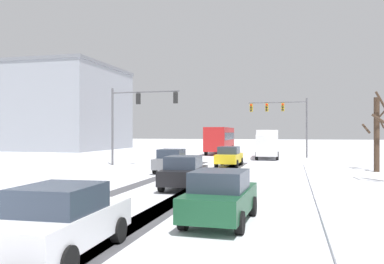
{
  "coord_description": "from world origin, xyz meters",
  "views": [
    {
      "loc": [
        6.66,
        -6.03,
        2.8
      ],
      "look_at": [
        0.0,
        20.38,
        2.8
      ],
      "focal_mm": 37.46,
      "sensor_mm": 36.0,
      "label": 1
    }
  ],
  "objects_px": {
    "box_truck_delivery": "(267,143)",
    "car_yellow_cab_lead": "(229,156)",
    "car_grey_second": "(172,161)",
    "bus_oncoming": "(220,138)",
    "car_white_sixth": "(62,220)",
    "traffic_signal_near_left": "(135,110)",
    "car_dark_green_fourth": "(221,196)",
    "office_building_far_left_block": "(47,108)",
    "car_black_third": "(184,172)",
    "traffic_signal_far_right": "(283,114)",
    "bare_tree_sidewalk_far": "(377,131)"
  },
  "relations": [
    {
      "from": "box_truck_delivery",
      "to": "car_yellow_cab_lead",
      "type": "bearing_deg",
      "value": -102.94
    },
    {
      "from": "car_grey_second",
      "to": "bus_oncoming",
      "type": "relative_size",
      "value": 0.37
    },
    {
      "from": "car_white_sixth",
      "to": "box_truck_delivery",
      "type": "distance_m",
      "value": 34.96
    },
    {
      "from": "car_yellow_cab_lead",
      "to": "bus_oncoming",
      "type": "xyz_separation_m",
      "value": [
        -4.08,
        18.7,
        1.18
      ]
    },
    {
      "from": "car_yellow_cab_lead",
      "to": "traffic_signal_near_left",
      "type": "bearing_deg",
      "value": -170.53
    },
    {
      "from": "car_grey_second",
      "to": "car_dark_green_fourth",
      "type": "height_order",
      "value": "same"
    },
    {
      "from": "box_truck_delivery",
      "to": "office_building_far_left_block",
      "type": "distance_m",
      "value": 39.62
    },
    {
      "from": "car_yellow_cab_lead",
      "to": "car_black_third",
      "type": "height_order",
      "value": "same"
    },
    {
      "from": "traffic_signal_far_right",
      "to": "bare_tree_sidewalk_far",
      "type": "xyz_separation_m",
      "value": [
        6.84,
        -14.89,
        -1.94
      ]
    },
    {
      "from": "bus_oncoming",
      "to": "office_building_far_left_block",
      "type": "bearing_deg",
      "value": 167.43
    },
    {
      "from": "car_yellow_cab_lead",
      "to": "car_dark_green_fourth",
      "type": "height_order",
      "value": "same"
    },
    {
      "from": "car_yellow_cab_lead",
      "to": "office_building_far_left_block",
      "type": "height_order",
      "value": "office_building_far_left_block"
    },
    {
      "from": "car_yellow_cab_lead",
      "to": "office_building_far_left_block",
      "type": "relative_size",
      "value": 0.18
    },
    {
      "from": "traffic_signal_near_left",
      "to": "car_white_sixth",
      "type": "relative_size",
      "value": 1.56
    },
    {
      "from": "bus_oncoming",
      "to": "office_building_far_left_block",
      "type": "xyz_separation_m",
      "value": [
        -29.89,
        6.66,
        4.69
      ]
    },
    {
      "from": "car_white_sixth",
      "to": "office_building_far_left_block",
      "type": "distance_m",
      "value": 60.48
    },
    {
      "from": "car_yellow_cab_lead",
      "to": "car_white_sixth",
      "type": "distance_m",
      "value": 24.32
    },
    {
      "from": "traffic_signal_near_left",
      "to": "car_black_third",
      "type": "xyz_separation_m",
      "value": [
        7.5,
        -12.02,
        -3.83
      ]
    },
    {
      "from": "car_grey_second",
      "to": "box_truck_delivery",
      "type": "height_order",
      "value": "box_truck_delivery"
    },
    {
      "from": "box_truck_delivery",
      "to": "bare_tree_sidewalk_far",
      "type": "distance_m",
      "value": 15.06
    },
    {
      "from": "car_white_sixth",
      "to": "box_truck_delivery",
      "type": "height_order",
      "value": "box_truck_delivery"
    },
    {
      "from": "car_yellow_cab_lead",
      "to": "box_truck_delivery",
      "type": "height_order",
      "value": "box_truck_delivery"
    },
    {
      "from": "car_grey_second",
      "to": "car_black_third",
      "type": "xyz_separation_m",
      "value": [
        2.91,
        -7.44,
        0.0
      ]
    },
    {
      "from": "car_black_third",
      "to": "box_truck_delivery",
      "type": "xyz_separation_m",
      "value": [
        2.6,
        23.84,
        0.82
      ]
    },
    {
      "from": "car_white_sixth",
      "to": "bus_oncoming",
      "type": "xyz_separation_m",
      "value": [
        -4.09,
        43.02,
        1.18
      ]
    },
    {
      "from": "bus_oncoming",
      "to": "bare_tree_sidewalk_far",
      "type": "bearing_deg",
      "value": -54.22
    },
    {
      "from": "car_grey_second",
      "to": "bus_oncoming",
      "type": "bearing_deg",
      "value": 92.33
    },
    {
      "from": "car_yellow_cab_lead",
      "to": "car_dark_green_fourth",
      "type": "xyz_separation_m",
      "value": [
        2.87,
        -20.15,
        0.0
      ]
    },
    {
      "from": "office_building_far_left_block",
      "to": "traffic_signal_near_left",
      "type": "bearing_deg",
      "value": -45.38
    },
    {
      "from": "car_grey_second",
      "to": "bus_oncoming",
      "type": "xyz_separation_m",
      "value": [
        -1.0,
        24.56,
        1.18
      ]
    },
    {
      "from": "box_truck_delivery",
      "to": "bus_oncoming",
      "type": "bearing_deg",
      "value": 128.56
    },
    {
      "from": "box_truck_delivery",
      "to": "bare_tree_sidewalk_far",
      "type": "height_order",
      "value": "bare_tree_sidewalk_far"
    },
    {
      "from": "car_dark_green_fourth",
      "to": "car_black_third",
      "type": "bearing_deg",
      "value": 113.96
    },
    {
      "from": "bus_oncoming",
      "to": "box_truck_delivery",
      "type": "bearing_deg",
      "value": -51.44
    },
    {
      "from": "traffic_signal_near_left",
      "to": "car_yellow_cab_lead",
      "type": "height_order",
      "value": "traffic_signal_near_left"
    },
    {
      "from": "traffic_signal_far_right",
      "to": "car_yellow_cab_lead",
      "type": "height_order",
      "value": "traffic_signal_far_right"
    },
    {
      "from": "traffic_signal_far_right",
      "to": "bus_oncoming",
      "type": "height_order",
      "value": "traffic_signal_far_right"
    },
    {
      "from": "car_dark_green_fourth",
      "to": "box_truck_delivery",
      "type": "bearing_deg",
      "value": 90.83
    },
    {
      "from": "traffic_signal_near_left",
      "to": "car_yellow_cab_lead",
      "type": "distance_m",
      "value": 8.68
    },
    {
      "from": "car_white_sixth",
      "to": "bare_tree_sidewalk_far",
      "type": "bearing_deg",
      "value": 64.3
    },
    {
      "from": "box_truck_delivery",
      "to": "bare_tree_sidewalk_far",
      "type": "xyz_separation_m",
      "value": [
        8.36,
        -12.47,
        1.23
      ]
    },
    {
      "from": "traffic_signal_far_right",
      "to": "car_black_third",
      "type": "relative_size",
      "value": 1.56
    },
    {
      "from": "car_dark_green_fourth",
      "to": "box_truck_delivery",
      "type": "height_order",
      "value": "box_truck_delivery"
    },
    {
      "from": "car_white_sixth",
      "to": "bus_oncoming",
      "type": "distance_m",
      "value": 43.23
    },
    {
      "from": "traffic_signal_far_right",
      "to": "car_white_sixth",
      "type": "height_order",
      "value": "traffic_signal_far_right"
    },
    {
      "from": "traffic_signal_far_right",
      "to": "car_yellow_cab_lead",
      "type": "relative_size",
      "value": 1.57
    },
    {
      "from": "traffic_signal_near_left",
      "to": "office_building_far_left_block",
      "type": "bearing_deg",
      "value": 134.62
    },
    {
      "from": "car_dark_green_fourth",
      "to": "bus_oncoming",
      "type": "height_order",
      "value": "bus_oncoming"
    },
    {
      "from": "car_yellow_cab_lead",
      "to": "car_white_sixth",
      "type": "xyz_separation_m",
      "value": [
        0.0,
        -24.32,
        0.0
      ]
    },
    {
      "from": "car_yellow_cab_lead",
      "to": "bare_tree_sidewalk_far",
      "type": "distance_m",
      "value": 11.14
    }
  ]
}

